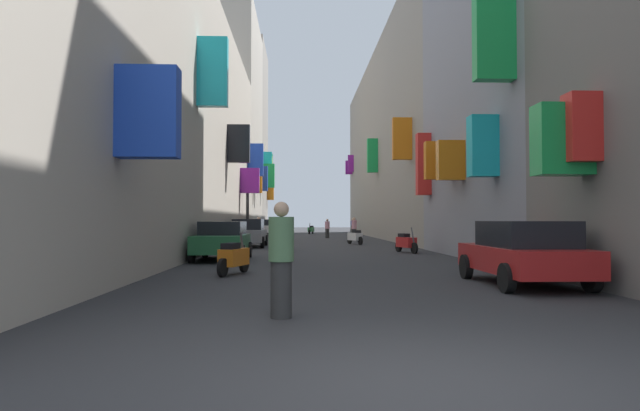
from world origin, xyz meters
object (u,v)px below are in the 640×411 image
(parked_car_blue, at_px, (274,226))
(traffic_light_far_corner, at_px, (247,195))
(pedestrian_crossing, at_px, (353,228))
(pedestrian_far_away, at_px, (327,229))
(scooter_green, at_px, (311,230))
(parked_car_red, at_px, (523,252))
(parked_car_green, at_px, (222,240))
(traffic_light_near_corner, at_px, (248,195))
(parked_car_white, at_px, (273,227))
(scooter_white, at_px, (355,237))
(pedestrian_near_left, at_px, (259,230))
(scooter_black, at_px, (287,241))
(scooter_red, at_px, (406,242))
(pedestrian_near_right, at_px, (354,229))
(parked_car_grey, at_px, (248,232))
(pedestrian_mid_street, at_px, (281,260))
(scooter_orange, at_px, (234,257))

(parked_car_blue, distance_m, traffic_light_far_corner, 23.26)
(pedestrian_crossing, height_order, pedestrian_far_away, pedestrian_crossing)
(pedestrian_far_away, bearing_deg, scooter_green, 94.88)
(parked_car_red, distance_m, parked_car_green, 11.07)
(pedestrian_far_away, relative_size, traffic_light_near_corner, 0.34)
(parked_car_white, bearing_deg, traffic_light_far_corner, -93.36)
(scooter_white, bearing_deg, pedestrian_near_left, 163.58)
(scooter_black, distance_m, scooter_red, 5.55)
(pedestrian_near_right, distance_m, traffic_light_far_corner, 8.86)
(traffic_light_near_corner, bearing_deg, pedestrian_far_away, 50.61)
(parked_car_green, xyz_separation_m, scooter_green, (3.99, 35.56, -0.28))
(parked_car_grey, height_order, parked_car_red, parked_car_grey)
(parked_car_grey, relative_size, parked_car_green, 1.08)
(parked_car_green, relative_size, pedestrian_crossing, 2.48)
(pedestrian_far_away, bearing_deg, parked_car_green, -102.19)
(parked_car_green, xyz_separation_m, pedestrian_mid_street, (2.54, -11.60, 0.12))
(parked_car_blue, distance_m, pedestrian_near_left, 24.54)
(parked_car_green, height_order, pedestrian_mid_street, pedestrian_mid_street)
(scooter_green, bearing_deg, traffic_light_near_corner, -103.58)
(pedestrian_near_right, bearing_deg, pedestrian_near_left, -139.14)
(parked_car_blue, relative_size, scooter_red, 2.25)
(parked_car_blue, xyz_separation_m, scooter_red, (7.47, -34.43, -0.29))
(scooter_orange, bearing_deg, parked_car_green, 101.30)
(pedestrian_mid_street, relative_size, traffic_light_far_corner, 0.38)
(parked_car_green, distance_m, scooter_green, 35.78)
(parked_car_red, distance_m, pedestrian_near_left, 22.98)
(parked_car_blue, distance_m, scooter_red, 35.23)
(parked_car_red, xyz_separation_m, parked_car_green, (-7.79, 7.87, -0.01))
(scooter_orange, height_order, pedestrian_near_right, pedestrian_near_right)
(pedestrian_near_right, bearing_deg, parked_car_blue, 109.67)
(scooter_green, bearing_deg, scooter_white, -84.83)
(parked_car_green, height_order, pedestrian_crossing, pedestrian_crossing)
(parked_car_blue, xyz_separation_m, pedestrian_near_left, (0.20, -24.54, 0.07))
(parked_car_red, relative_size, traffic_light_near_corner, 0.86)
(parked_car_green, bearing_deg, traffic_light_near_corner, 92.26)
(pedestrian_crossing, relative_size, traffic_light_near_corner, 0.35)
(pedestrian_near_left, height_order, pedestrian_near_right, pedestrian_near_right)
(pedestrian_mid_street, bearing_deg, scooter_orange, 103.20)
(scooter_green, bearing_deg, traffic_light_far_corner, -102.77)
(parked_car_green, xyz_separation_m, scooter_black, (2.23, 5.59, -0.28))
(pedestrian_mid_street, height_order, pedestrian_far_away, pedestrian_mid_street)
(parked_car_red, bearing_deg, traffic_light_far_corner, 110.00)
(parked_car_grey, bearing_deg, pedestrian_near_left, 86.97)
(scooter_orange, height_order, scooter_red, same)
(pedestrian_far_away, bearing_deg, parked_car_blue, 108.23)
(parked_car_blue, bearing_deg, parked_car_white, -88.46)
(scooter_black, distance_m, pedestrian_near_left, 8.49)
(scooter_black, bearing_deg, pedestrian_near_left, 103.44)
(scooter_orange, distance_m, pedestrian_mid_street, 6.51)
(parked_car_red, bearing_deg, parked_car_blue, 99.49)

